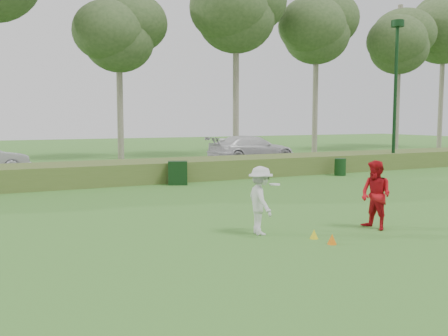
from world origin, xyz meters
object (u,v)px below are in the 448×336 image
cone_orange (332,239)px  cone_yellow (314,234)px  trash_bin (340,167)px  car_right (252,149)px  player_white (261,200)px  player_red (376,195)px  lamp_post (396,68)px  utility_cabinet (178,173)px

cone_orange → cone_yellow: cone_orange is taller
trash_bin → car_right: size_ratio=0.15×
cone_orange → cone_yellow: bearing=95.0°
player_white → player_red: 3.05m
lamp_post → cone_yellow: bearing=-140.4°
trash_bin → utility_cabinet: bearing=178.1°
utility_cabinet → lamp_post: bearing=25.3°
player_white → cone_orange: bearing=-138.8°
player_red → utility_cabinet: size_ratio=1.74×
trash_bin → car_right: (-0.55, 8.02, 0.47)m
player_red → cone_orange: bearing=-75.3°
lamp_post → player_white: bearing=-144.5°
lamp_post → utility_cabinet: (-13.25, -0.95, -5.08)m
cone_orange → car_right: bearing=65.8°
cone_yellow → utility_cabinet: bearing=87.1°
player_white → lamp_post: bearing=-45.1°
player_white → car_right: size_ratio=0.29×
cone_orange → car_right: car_right is taller
cone_yellow → trash_bin: trash_bin is taller
trash_bin → car_right: 8.05m
player_white → utility_cabinet: 9.63m
car_right → cone_orange: bearing=153.6°
player_white → cone_orange: player_white is taller
player_white → utility_cabinet: bearing=0.8°
cone_orange → car_right: 20.64m
player_red → car_right: (6.47, 18.06, 0.01)m
lamp_post → cone_orange: bearing=-138.8°
utility_cabinet → cone_yellow: bearing=-71.6°
cone_orange → lamp_post: bearing=41.2°
lamp_post → utility_cabinet: bearing=-175.9°
player_red → car_right: 19.18m
cone_orange → cone_yellow: (-0.05, 0.61, -0.01)m
car_right → player_white: bearing=149.1°
cone_orange → utility_cabinet: (0.47, 11.07, 0.39)m
cone_yellow → lamp_post: bearing=39.6°
player_white → cone_yellow: bearing=-126.7°
cone_orange → trash_bin: size_ratio=0.28×
player_white → player_red: player_red is taller
cone_orange → trash_bin: (9.00, 10.80, 0.31)m
lamp_post → car_right: size_ratio=1.41×
cone_orange → trash_bin: bearing=50.2°
player_white → trash_bin: (9.97, 9.24, -0.42)m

